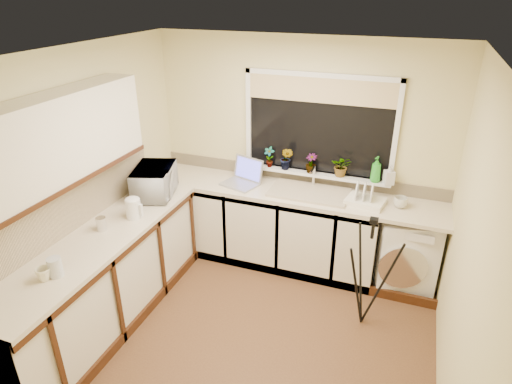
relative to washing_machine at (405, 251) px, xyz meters
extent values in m
plane|color=brown|center=(-1.23, -1.24, -0.40)|extent=(3.20, 3.20, 0.00)
plane|color=white|center=(-1.23, -1.24, 2.05)|extent=(3.20, 3.20, 0.00)
plane|color=beige|center=(-1.23, 0.26, 0.82)|extent=(3.20, 0.00, 3.20)
plane|color=beige|center=(-1.23, -2.74, 0.82)|extent=(3.20, 0.00, 3.20)
plane|color=beige|center=(-2.83, -1.24, 0.82)|extent=(0.00, 3.00, 3.00)
plane|color=beige|center=(0.37, -1.24, 0.82)|extent=(0.00, 3.00, 3.00)
cube|color=silver|center=(-1.56, -0.04, 0.03)|extent=(2.55, 0.60, 0.86)
cube|color=silver|center=(-2.53, -1.54, 0.03)|extent=(0.54, 2.40, 0.86)
cube|color=beige|center=(-1.23, -0.04, 0.48)|extent=(3.20, 0.60, 0.04)
cube|color=beige|center=(-2.53, -1.54, 0.48)|extent=(0.60, 2.40, 0.04)
cube|color=silver|center=(-2.67, -1.69, 1.40)|extent=(0.28, 1.90, 0.70)
cube|color=beige|center=(-2.82, -1.54, 0.72)|extent=(0.02, 2.40, 0.45)
cube|color=beige|center=(-1.23, 0.25, 0.57)|extent=(3.20, 0.02, 0.14)
cube|color=black|center=(-1.03, 0.25, 1.15)|extent=(1.50, 0.02, 1.00)
cube|color=tan|center=(-1.03, 0.22, 1.52)|extent=(1.50, 0.02, 0.25)
cube|color=white|center=(-1.03, 0.19, 0.63)|extent=(1.60, 0.14, 0.03)
cube|color=tan|center=(-1.03, -0.04, 0.51)|extent=(0.82, 0.46, 0.03)
cylinder|color=silver|center=(-1.03, 0.14, 0.62)|extent=(0.03, 0.03, 0.24)
cube|color=white|center=(0.00, 0.00, 0.00)|extent=(0.67, 0.65, 0.80)
cube|color=#9D9CA4|center=(-1.79, -0.10, 0.51)|extent=(0.43, 0.37, 0.02)
cube|color=#5354E2|center=(-1.75, 0.05, 0.65)|extent=(0.37, 0.18, 0.26)
cylinder|color=white|center=(-2.45, -1.11, 0.59)|extent=(0.14, 0.14, 0.19)
cube|color=white|center=(-0.45, -0.08, 0.53)|extent=(0.41, 0.33, 0.05)
cylinder|color=silver|center=(-2.46, -2.09, 0.58)|extent=(0.11, 0.11, 0.15)
cylinder|color=silver|center=(-2.58, -1.41, 0.56)|extent=(0.09, 0.09, 0.12)
imported|color=white|center=(-2.52, -0.61, 0.65)|extent=(0.52, 0.63, 0.30)
imported|color=#999999|center=(-1.55, 0.17, 0.76)|extent=(0.13, 0.10, 0.23)
imported|color=#999999|center=(-1.34, 0.16, 0.78)|extent=(0.17, 0.15, 0.26)
imported|color=#999999|center=(-1.07, 0.18, 0.75)|extent=(0.13, 0.13, 0.21)
imported|color=#999999|center=(-0.75, 0.19, 0.76)|extent=(0.21, 0.18, 0.23)
imported|color=green|center=(-0.40, 0.17, 0.78)|extent=(0.13, 0.13, 0.27)
imported|color=#999999|center=(-0.26, 0.15, 0.75)|extent=(0.13, 0.13, 0.21)
imported|color=beige|center=(-0.12, -0.04, 0.55)|extent=(0.14, 0.14, 0.11)
imported|color=#F1EAC7|center=(-2.51, -2.17, 0.55)|extent=(0.14, 0.14, 0.10)
camera|label=1|loc=(-0.11, -4.14, 2.50)|focal=30.99mm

